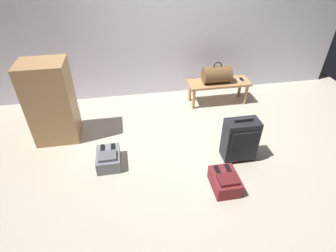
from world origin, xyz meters
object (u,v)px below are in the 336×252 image
object	(u,v)px
duffel_bag_brown	(217,74)
side_cabinet	(51,103)
bench	(219,85)
backpack_grey	(108,158)
suitcase_upright_charcoal	(240,139)
backpack_maroon	(225,181)
cell_phone	(241,79)

from	to	relation	value
duffel_bag_brown	side_cabinet	size ratio (longest dim) A/B	0.40
bench	backpack_grey	size ratio (longest dim) A/B	2.63
suitcase_upright_charcoal	backpack_maroon	xyz separation A→B (m)	(-0.31, -0.43, -0.22)
side_cabinet	duffel_bag_brown	bearing A→B (deg)	12.49
suitcase_upright_charcoal	backpack_maroon	world-z (taller)	suitcase_upright_charcoal
bench	backpack_maroon	world-z (taller)	bench
backpack_maroon	cell_phone	bearing A→B (deg)	63.90
cell_phone	side_cabinet	xyz separation A→B (m)	(-2.84, -0.54, 0.17)
suitcase_upright_charcoal	backpack_grey	distance (m)	1.61
bench	side_cabinet	bearing A→B (deg)	-167.76
duffel_bag_brown	cell_phone	xyz separation A→B (m)	(0.44, 0.01, -0.13)
suitcase_upright_charcoal	backpack_maroon	bearing A→B (deg)	-126.48
backpack_maroon	suitcase_upright_charcoal	bearing A→B (deg)	53.52
cell_phone	backpack_maroon	xyz separation A→B (m)	(-0.89, -1.82, -0.29)
suitcase_upright_charcoal	side_cabinet	world-z (taller)	side_cabinet
bench	duffel_bag_brown	bearing A→B (deg)	-180.00
duffel_bag_brown	side_cabinet	distance (m)	2.46
bench	cell_phone	size ratio (longest dim) A/B	6.94
backpack_grey	suitcase_upright_charcoal	bearing A→B (deg)	-6.07
backpack_grey	backpack_maroon	distance (m)	1.41
bench	backpack_grey	xyz separation A→B (m)	(-1.78, -1.22, -0.23)
duffel_bag_brown	backpack_grey	xyz separation A→B (m)	(-1.73, -1.22, -0.42)
duffel_bag_brown	cell_phone	size ratio (longest dim) A/B	3.06
cell_phone	side_cabinet	size ratio (longest dim) A/B	0.13
bench	cell_phone	distance (m)	0.39
suitcase_upright_charcoal	backpack_grey	bearing A→B (deg)	173.93
backpack_grey	side_cabinet	bearing A→B (deg)	134.61
cell_phone	backpack_grey	xyz separation A→B (m)	(-2.17, -1.23, -0.29)
duffel_bag_brown	suitcase_upright_charcoal	xyz separation A→B (m)	(-0.14, -1.38, -0.20)
backpack_maroon	side_cabinet	size ratio (longest dim) A/B	0.35
bench	side_cabinet	size ratio (longest dim) A/B	0.91
backpack_grey	duffel_bag_brown	bearing A→B (deg)	35.10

